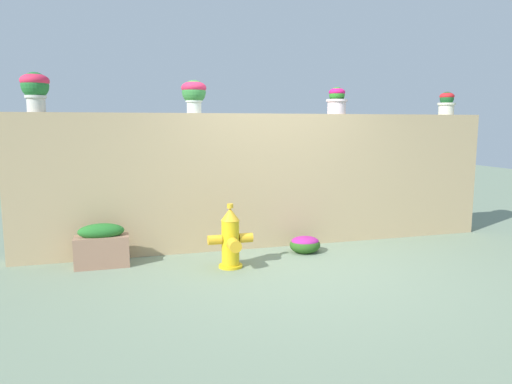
# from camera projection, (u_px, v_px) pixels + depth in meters

# --- Properties ---
(ground_plane) EXTENTS (24.00, 24.00, 0.00)m
(ground_plane) POSITION_uv_depth(u_px,v_px,m) (300.00, 271.00, 5.34)
(ground_plane) COLOR gray
(stone_wall) EXTENTS (6.50, 0.35, 1.79)m
(stone_wall) POSITION_uv_depth(u_px,v_px,m) (267.00, 180.00, 6.41)
(stone_wall) COLOR tan
(stone_wall) RESTS_ON ground
(potted_plant_0) EXTENTS (0.33, 0.33, 0.46)m
(potted_plant_0) POSITION_uv_depth(u_px,v_px,m) (35.00, 87.00, 5.48)
(potted_plant_0) COLOR beige
(potted_plant_0) RESTS_ON stone_wall
(potted_plant_1) EXTENTS (0.32, 0.32, 0.42)m
(potted_plant_1) POSITION_uv_depth(u_px,v_px,m) (194.00, 93.00, 5.97)
(potted_plant_1) COLOR silver
(potted_plant_1) RESTS_ON stone_wall
(potted_plant_2) EXTENTS (0.29, 0.29, 0.37)m
(potted_plant_2) POSITION_uv_depth(u_px,v_px,m) (337.00, 100.00, 6.49)
(potted_plant_2) COLOR silver
(potted_plant_2) RESTS_ON stone_wall
(potted_plant_3) EXTENTS (0.26, 0.26, 0.34)m
(potted_plant_3) POSITION_uv_depth(u_px,v_px,m) (447.00, 102.00, 7.05)
(potted_plant_3) COLOR beige
(potted_plant_3) RESTS_ON stone_wall
(fire_hydrant) EXTENTS (0.53, 0.42, 0.75)m
(fire_hydrant) POSITION_uv_depth(u_px,v_px,m) (231.00, 240.00, 5.44)
(fire_hydrant) COLOR gold
(fire_hydrant) RESTS_ON ground
(flower_bush_left) EXTENTS (0.40, 0.36, 0.22)m
(flower_bush_left) POSITION_uv_depth(u_px,v_px,m) (305.00, 244.00, 6.11)
(flower_bush_left) COLOR #2B5A1C
(flower_bush_left) RESTS_ON ground
(planter_box) EXTENTS (0.61, 0.28, 0.51)m
(planter_box) POSITION_uv_depth(u_px,v_px,m) (102.00, 246.00, 5.49)
(planter_box) COLOR #A2765C
(planter_box) RESTS_ON ground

